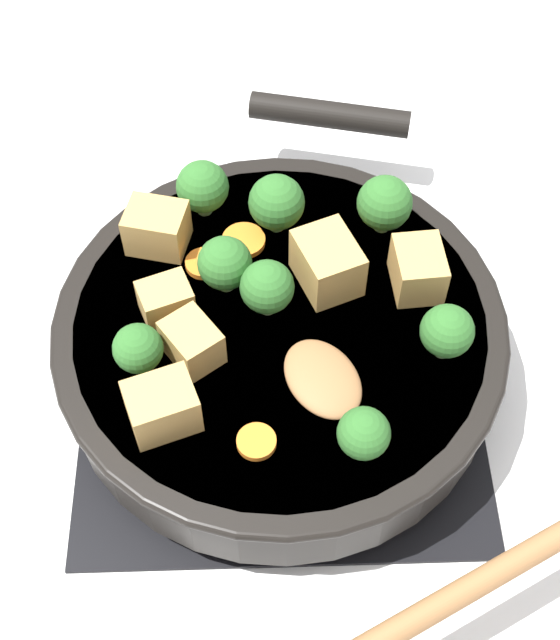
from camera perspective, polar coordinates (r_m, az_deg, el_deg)
name	(u,v)px	position (r m, az deg, el deg)	size (l,w,h in m)	color
ground_plane	(280,379)	(0.72, 0.00, -3.79)	(2.40, 2.40, 0.00)	white
front_burner_grate	(280,371)	(0.71, 0.00, -3.29)	(0.31, 0.31, 0.03)	black
skillet_pan	(280,337)	(0.67, 0.03, -1.10)	(0.42, 0.33, 0.06)	black
wooden_spoon	(403,498)	(0.58, 7.85, -11.23)	(0.26, 0.25, 0.02)	olive
tofu_cube_center_large	(327,263)	(0.65, 3.05, 3.66)	(0.05, 0.04, 0.04)	tan
tofu_cube_near_handle	(192,342)	(0.62, -5.66, -1.44)	(0.04, 0.03, 0.03)	tan
tofu_cube_east_chunk	(162,407)	(0.59, -7.56, -5.51)	(0.04, 0.04, 0.04)	tan
tofu_cube_west_chunk	(166,301)	(0.64, -7.32, 1.22)	(0.04, 0.03, 0.03)	tan
tofu_cube_back_piece	(157,228)	(0.68, -7.88, 5.85)	(0.04, 0.04, 0.04)	tan
tofu_cube_front_piece	(418,269)	(0.66, 8.82, 3.23)	(0.04, 0.03, 0.03)	tan
broccoli_floret_near_spoon	(364,434)	(0.57, 5.37, -7.27)	(0.03, 0.03, 0.04)	#709956
broccoli_floret_center_top	(138,349)	(0.61, -9.07, -1.85)	(0.03, 0.03, 0.04)	#709956
broccoli_floret_east_rim	(203,187)	(0.70, -4.98, 8.47)	(0.04, 0.04, 0.05)	#709956
broccoli_floret_west_rim	(385,203)	(0.69, 6.71, 7.42)	(0.04, 0.04, 0.05)	#709956
broccoli_floret_north_edge	(225,264)	(0.65, -3.55, 3.62)	(0.04, 0.04, 0.05)	#709956
broccoli_floret_south_cluster	(279,203)	(0.68, -0.06, 7.52)	(0.04, 0.04, 0.05)	#709956
broccoli_floret_mid_floret	(267,287)	(0.63, -0.83, 2.11)	(0.04, 0.04, 0.05)	#709956
broccoli_floret_small_inner	(447,331)	(0.62, 10.64, -0.73)	(0.04, 0.04, 0.05)	#709956
carrot_slice_orange_thin	(244,241)	(0.69, -2.34, 5.11)	(0.03, 0.03, 0.01)	orange
carrot_slice_near_center	(256,442)	(0.59, -1.52, -7.79)	(0.03, 0.03, 0.01)	orange
carrot_slice_edge_slice	(326,243)	(0.69, 2.97, 4.97)	(0.03, 0.03, 0.01)	orange
carrot_slice_under_broccoli	(204,263)	(0.68, -4.89, 3.63)	(0.03, 0.03, 0.01)	orange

